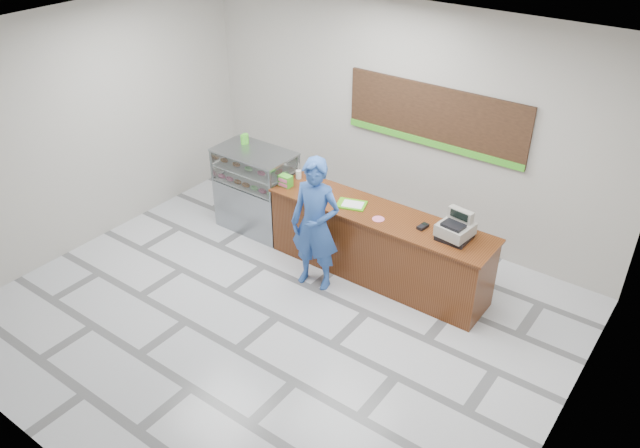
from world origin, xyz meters
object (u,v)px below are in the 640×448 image
Objects in this scene: serving_tray at (352,204)px; customer at (315,225)px; sales_counter at (377,245)px; display_case at (256,190)px; cash_register at (456,229)px.

customer is (-0.17, -0.60, -0.09)m from serving_tray.
sales_counter is 0.67m from serving_tray.
display_case is at bearing 147.74° from customer.
sales_counter is 2.45× the size of display_case.
serving_tray is (-1.51, -0.08, -0.13)m from cash_register.
display_case reaches higher than sales_counter.
customer is (-1.68, -0.68, -0.22)m from cash_register.
cash_register is at bearing 1.64° from sales_counter.
cash_register is at bearing 11.27° from customer.
cash_register is (1.09, 0.03, 0.65)m from sales_counter.
display_case reaches higher than serving_tray.
display_case is 2.98× the size of cash_register.
display_case is 3.35m from cash_register.
cash_register reaches higher than serving_tray.
serving_tray is (-0.42, -0.04, 0.52)m from sales_counter.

